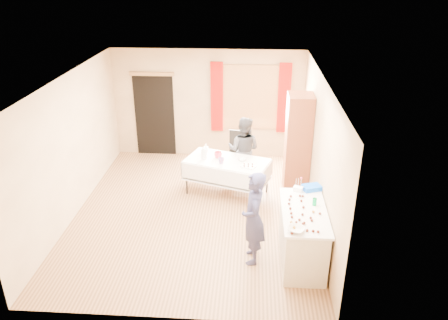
# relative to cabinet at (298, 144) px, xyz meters

# --- Properties ---
(floor) EXTENTS (4.50, 5.50, 0.02)m
(floor) POSITION_rel_cabinet_xyz_m (-1.99, -1.07, -1.04)
(floor) COLOR #9E7047
(floor) RESTS_ON ground
(ceiling) EXTENTS (4.50, 5.50, 0.02)m
(ceiling) POSITION_rel_cabinet_xyz_m (-1.99, -1.07, 1.58)
(ceiling) COLOR white
(ceiling) RESTS_ON floor
(wall_back) EXTENTS (4.50, 0.02, 2.60)m
(wall_back) POSITION_rel_cabinet_xyz_m (-1.99, 1.69, 0.27)
(wall_back) COLOR tan
(wall_back) RESTS_ON floor
(wall_front) EXTENTS (4.50, 0.02, 2.60)m
(wall_front) POSITION_rel_cabinet_xyz_m (-1.99, -3.83, 0.27)
(wall_front) COLOR tan
(wall_front) RESTS_ON floor
(wall_left) EXTENTS (0.02, 5.50, 2.60)m
(wall_left) POSITION_rel_cabinet_xyz_m (-4.25, -1.07, 0.27)
(wall_left) COLOR tan
(wall_left) RESTS_ON floor
(wall_right) EXTENTS (0.02, 5.50, 2.60)m
(wall_right) POSITION_rel_cabinet_xyz_m (0.27, -1.07, 0.27)
(wall_right) COLOR tan
(wall_right) RESTS_ON floor
(window_frame) EXTENTS (1.32, 0.06, 1.52)m
(window_frame) POSITION_rel_cabinet_xyz_m (-0.99, 1.65, 0.47)
(window_frame) COLOR olive
(window_frame) RESTS_ON wall_back
(window_pane) EXTENTS (1.20, 0.02, 1.40)m
(window_pane) POSITION_rel_cabinet_xyz_m (-0.99, 1.63, 0.47)
(window_pane) COLOR white
(window_pane) RESTS_ON wall_back
(curtain_left) EXTENTS (0.28, 0.06, 1.65)m
(curtain_left) POSITION_rel_cabinet_xyz_m (-1.77, 1.60, 0.47)
(curtain_left) COLOR #9A0802
(curtain_left) RESTS_ON wall_back
(curtain_right) EXTENTS (0.28, 0.06, 1.65)m
(curtain_right) POSITION_rel_cabinet_xyz_m (-0.21, 1.60, 0.47)
(curtain_right) COLOR #9A0802
(curtain_right) RESTS_ON wall_back
(doorway) EXTENTS (0.95, 0.04, 2.00)m
(doorway) POSITION_rel_cabinet_xyz_m (-3.29, 1.66, -0.03)
(doorway) COLOR black
(doorway) RESTS_ON floor
(door_lintel) EXTENTS (1.05, 0.06, 0.08)m
(door_lintel) POSITION_rel_cabinet_xyz_m (-3.29, 1.63, 0.99)
(door_lintel) COLOR olive
(door_lintel) RESTS_ON wall_back
(cabinet) EXTENTS (0.50, 0.60, 2.06)m
(cabinet) POSITION_rel_cabinet_xyz_m (0.00, 0.00, 0.00)
(cabinet) COLOR brown
(cabinet) RESTS_ON floor
(counter) EXTENTS (0.69, 1.45, 0.91)m
(counter) POSITION_rel_cabinet_xyz_m (-0.10, -2.41, -0.57)
(counter) COLOR beige
(counter) RESTS_ON floor
(party_table) EXTENTS (1.86, 1.35, 0.75)m
(party_table) POSITION_rel_cabinet_xyz_m (-1.42, -0.28, -0.58)
(party_table) COLOR black
(party_table) RESTS_ON floor
(chair) EXTENTS (0.49, 0.49, 0.99)m
(chair) POSITION_rel_cabinet_xyz_m (-1.27, 0.62, -0.73)
(chair) COLOR black
(chair) RESTS_ON floor
(girl) EXTENTS (0.60, 0.43, 1.55)m
(girl) POSITION_rel_cabinet_xyz_m (-0.88, -2.47, -0.25)
(girl) COLOR #24244B
(girl) RESTS_ON floor
(woman) EXTENTS (0.99, 0.91, 1.47)m
(woman) POSITION_rel_cabinet_xyz_m (-1.10, 0.30, -0.30)
(woman) COLOR black
(woman) RESTS_ON floor
(soda_can) EXTENTS (0.08, 0.08, 0.12)m
(soda_can) POSITION_rel_cabinet_xyz_m (0.07, -2.24, -0.06)
(soda_can) COLOR #008337
(soda_can) RESTS_ON counter
(mixing_bowl) EXTENTS (0.40, 0.40, 0.06)m
(mixing_bowl) POSITION_rel_cabinet_xyz_m (-0.28, -2.98, -0.09)
(mixing_bowl) COLOR white
(mixing_bowl) RESTS_ON counter
(foam_block) EXTENTS (0.18, 0.15, 0.08)m
(foam_block) POSITION_rel_cabinet_xyz_m (-0.15, -1.79, -0.08)
(foam_block) COLOR white
(foam_block) RESTS_ON counter
(blue_basket) EXTENTS (0.35, 0.29, 0.08)m
(blue_basket) POSITION_rel_cabinet_xyz_m (0.09, -1.73, -0.08)
(blue_basket) COLOR blue
(blue_basket) RESTS_ON counter
(pitcher) EXTENTS (0.12, 0.12, 0.22)m
(pitcher) POSITION_rel_cabinet_xyz_m (-1.89, -0.26, -0.17)
(pitcher) COLOR silver
(pitcher) RESTS_ON party_table
(cup_red) EXTENTS (0.18, 0.18, 0.12)m
(cup_red) POSITION_rel_cabinet_xyz_m (-1.61, -0.16, -0.22)
(cup_red) COLOR #E52A44
(cup_red) RESTS_ON party_table
(cup_rainbow) EXTENTS (0.20, 0.20, 0.12)m
(cup_rainbow) POSITION_rel_cabinet_xyz_m (-1.53, -0.44, -0.22)
(cup_rainbow) COLOR red
(cup_rainbow) RESTS_ON party_table
(small_bowl) EXTENTS (0.18, 0.18, 0.05)m
(small_bowl) POSITION_rel_cabinet_xyz_m (-1.12, -0.27, -0.25)
(small_bowl) COLOR white
(small_bowl) RESTS_ON party_table
(pastry_tray) EXTENTS (0.34, 0.31, 0.02)m
(pastry_tray) POSITION_rel_cabinet_xyz_m (-0.99, -0.56, -0.27)
(pastry_tray) COLOR white
(pastry_tray) RESTS_ON party_table
(bottle) EXTENTS (0.12, 0.12, 0.19)m
(bottle) POSITION_rel_cabinet_xyz_m (-1.88, 0.09, -0.18)
(bottle) COLOR white
(bottle) RESTS_ON party_table
(cake_balls) EXTENTS (0.51, 1.13, 0.04)m
(cake_balls) POSITION_rel_cabinet_xyz_m (-0.18, -2.59, -0.10)
(cake_balls) COLOR #3F2314
(cake_balls) RESTS_ON counter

